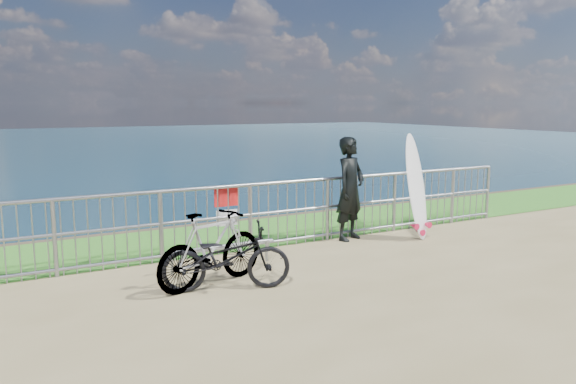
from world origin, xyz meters
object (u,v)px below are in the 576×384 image
surfer (350,189)px  bicycle_near (226,258)px  surfboard (417,190)px  bicycle_far (211,248)px

surfer → bicycle_near: surfer is taller
surfboard → bicycle_near: surfboard is taller
surfer → bicycle_far: surfer is taller
surfboard → bicycle_far: surfboard is taller
bicycle_far → bicycle_near: bearing=-175.3°
surfer → bicycle_near: (-2.99, -1.51, -0.48)m
surfer → bicycle_near: 3.39m
bicycle_near → surfer: bearing=-44.9°
bicycle_far → surfboard: bearing=-97.0°
bicycle_near → bicycle_far: bearing=39.8°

